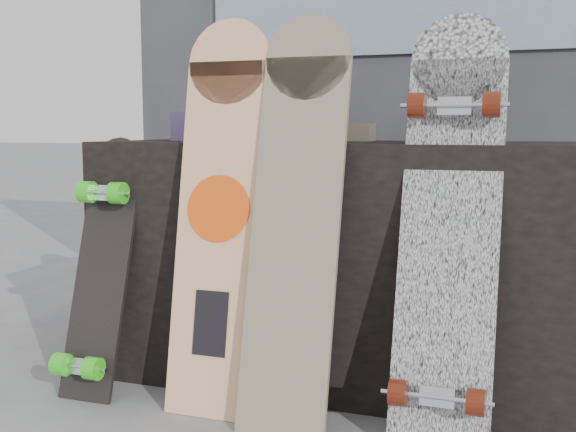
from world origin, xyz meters
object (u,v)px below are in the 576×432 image
at_px(longboard_cascadia, 450,217).
at_px(longboard_geisha, 220,203).
at_px(vendor_table, 341,261).
at_px(skateboard_dark, 100,263).
at_px(longboard_celtic, 297,206).

bearing_deg(longboard_cascadia, longboard_geisha, -178.07).
bearing_deg(vendor_table, skateboard_dark, -151.66).
relative_size(longboard_celtic, longboard_cascadia, 1.01).
xyz_separation_m(vendor_table, longboard_celtic, (-0.03, -0.38, 0.23)).
bearing_deg(longboard_cascadia, longboard_celtic, -173.41).
relative_size(longboard_cascadia, skateboard_dark, 1.43).
bearing_deg(skateboard_dark, vendor_table, 28.34).
relative_size(vendor_table, skateboard_dark, 1.96).
distance_m(longboard_geisha, skateboard_dark, 0.46).
xyz_separation_m(vendor_table, longboard_geisha, (-0.28, -0.36, 0.22)).
relative_size(longboard_geisha, skateboard_dark, 1.44).
relative_size(vendor_table, longboard_geisha, 1.36).
height_order(longboard_cascadia, skateboard_dark, longboard_cascadia).
xyz_separation_m(vendor_table, skateboard_dark, (-0.69, -0.37, 0.02)).
bearing_deg(longboard_celtic, longboard_cascadia, 6.59).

